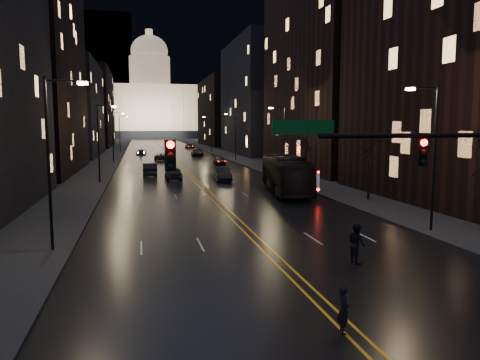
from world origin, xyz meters
TOP-DOWN VIEW (x-y plane):
  - ground at (0.00, 0.00)m, footprint 900.00×900.00m
  - road at (0.00, 130.00)m, footprint 20.00×320.00m
  - sidewalk_left at (-14.00, 130.00)m, footprint 8.00×320.00m
  - sidewalk_right at (14.00, 130.00)m, footprint 8.00×320.00m
  - center_line at (0.00, 130.00)m, footprint 0.62×320.00m
  - building_left_mid at (-21.00, 54.00)m, footprint 12.00×30.00m
  - building_left_far at (-21.00, 92.00)m, footprint 12.00×34.00m
  - building_left_dist at (-21.00, 140.00)m, footprint 12.00×40.00m
  - building_right_near at (21.00, 20.00)m, footprint 12.00×26.00m
  - building_right_tall at (21.00, 50.00)m, footprint 12.00×30.00m
  - building_right_mid at (21.00, 92.00)m, footprint 12.00×34.00m
  - building_right_dist at (21.00, 140.00)m, footprint 12.00×40.00m
  - mountain_ridge at (40.00, 380.00)m, footprint 520.00×60.00m
  - capitol at (0.00, 250.00)m, footprint 90.00×50.00m
  - traffic_signal at (5.91, -0.00)m, footprint 17.29×0.45m
  - streetlamp_right_near at (10.81, 10.00)m, footprint 2.13×0.25m
  - streetlamp_left_near at (-10.81, 10.00)m, footprint 2.13×0.25m
  - streetlamp_right_mid at (10.81, 40.00)m, footprint 2.13×0.25m
  - streetlamp_left_mid at (-10.81, 40.00)m, footprint 2.13×0.25m
  - streetlamp_right_far at (10.81, 70.00)m, footprint 2.13×0.25m
  - streetlamp_left_far at (-10.81, 70.00)m, footprint 2.13×0.25m
  - streetlamp_right_dist at (10.81, 100.00)m, footprint 2.13×0.25m
  - streetlamp_left_dist at (-10.81, 100.00)m, footprint 2.13×0.25m
  - tree_right_mid at (13.00, 22.00)m, footprint 2.40×2.40m
  - tree_right_far at (13.00, 38.00)m, footprint 2.40×2.40m
  - bus at (7.49, 28.38)m, footprint 4.73×13.24m
  - oncoming_car_a at (-2.50, 41.77)m, footprint 2.01×4.85m
  - oncoming_car_b at (-5.20, 46.93)m, footprint 1.88×5.21m
  - oncoming_car_c at (-2.50, 74.98)m, footprint 2.79×5.26m
  - oncoming_car_d at (-6.16, 91.62)m, footprint 2.42×4.83m
  - receding_car_a at (3.15, 39.56)m, footprint 1.90×4.96m
  - receding_car_b at (6.67, 62.45)m, footprint 1.99×4.59m
  - receding_car_c at (5.62, 84.91)m, footprint 2.42×5.71m
  - receding_car_d at (7.75, 120.28)m, footprint 2.48×5.00m
  - pedestrian_a at (-0.29, -2.00)m, footprint 0.44×0.61m
  - pedestrian_b at (3.57, 5.00)m, footprint 0.61×0.99m

SIDE VIEW (x-z plane):
  - ground at x=0.00m, z-range 0.00..0.00m
  - road at x=0.00m, z-range 0.00..0.02m
  - center_line at x=0.00m, z-range 0.02..0.03m
  - sidewalk_left at x=-14.00m, z-range 0.00..0.16m
  - sidewalk_right at x=14.00m, z-range 0.00..0.16m
  - oncoming_car_d at x=-6.16m, z-range 0.00..1.35m
  - receding_car_d at x=7.75m, z-range 0.00..1.36m
  - oncoming_car_c at x=-2.50m, z-range 0.00..1.41m
  - receding_car_b at x=6.67m, z-range 0.00..1.54m
  - pedestrian_a at x=-0.29m, z-range 0.00..1.55m
  - receding_car_a at x=3.15m, z-range 0.00..1.61m
  - oncoming_car_a at x=-2.50m, z-range 0.00..1.64m
  - receding_car_c at x=5.62m, z-range 0.00..1.64m
  - oncoming_car_b at x=-5.20m, z-range 0.00..1.71m
  - pedestrian_b at x=3.57m, z-range 0.00..1.92m
  - bus at x=7.49m, z-range 0.00..3.61m
  - tree_right_mid at x=13.00m, z-range 1.20..7.85m
  - tree_right_far at x=13.00m, z-range 1.20..7.85m
  - streetlamp_right_near at x=10.81m, z-range 0.58..9.58m
  - streetlamp_left_near at x=-10.81m, z-range 0.58..9.58m
  - streetlamp_right_mid at x=10.81m, z-range 0.58..9.58m
  - streetlamp_left_mid at x=-10.81m, z-range 0.58..9.58m
  - streetlamp_right_far at x=10.81m, z-range 0.58..9.58m
  - streetlamp_left_far at x=-10.81m, z-range 0.58..9.58m
  - streetlamp_right_dist at x=10.81m, z-range 0.58..9.58m
  - streetlamp_left_dist at x=-10.81m, z-range 0.58..9.58m
  - traffic_signal at x=5.91m, z-range 1.60..8.60m
  - building_left_far at x=-21.00m, z-range 0.00..20.00m
  - building_right_dist at x=21.00m, z-range 0.00..22.00m
  - building_left_dist at x=-21.00m, z-range 0.00..24.00m
  - building_right_near at x=21.00m, z-range 0.00..24.00m
  - building_right_mid at x=21.00m, z-range 0.00..26.00m
  - building_left_mid at x=-21.00m, z-range 0.00..28.00m
  - capitol at x=0.00m, z-range -12.10..46.40m
  - building_right_tall at x=21.00m, z-range 0.00..38.00m
  - mountain_ridge at x=40.00m, z-range 0.00..130.00m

